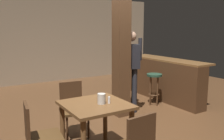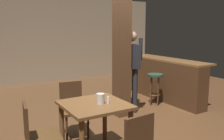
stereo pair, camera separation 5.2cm
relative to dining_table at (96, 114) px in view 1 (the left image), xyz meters
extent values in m
plane|color=#4C301C|center=(0.98, 0.75, -0.63)|extent=(10.80, 10.80, 0.00)
cube|color=gray|center=(0.98, 5.25, 0.77)|extent=(8.00, 0.10, 2.80)
cube|color=#4C301C|center=(1.25, 1.24, 0.77)|extent=(0.28, 0.28, 2.80)
cube|color=brown|center=(0.00, 0.00, 0.13)|extent=(0.84, 0.84, 0.04)
cylinder|color=brown|center=(0.35, 0.35, -0.26)|extent=(0.07, 0.07, 0.74)
cylinder|color=brown|center=(-0.35, 0.35, -0.26)|extent=(0.07, 0.07, 0.74)
cylinder|color=brown|center=(0.35, -0.35, -0.26)|extent=(0.07, 0.07, 0.74)
cube|color=#422816|center=(0.03, -0.97, 0.05)|extent=(0.38, 0.06, 0.45)
cube|color=#4C3319|center=(-0.71, 0.02, -0.18)|extent=(0.47, 0.47, 0.04)
cube|color=#422816|center=(-0.90, 0.04, 0.05)|extent=(0.09, 0.38, 0.45)
cube|color=#4C3319|center=(0.01, 0.76, -0.18)|extent=(0.47, 0.47, 0.04)
cube|color=#422816|center=(0.03, 0.95, 0.05)|extent=(0.38, 0.08, 0.45)
cylinder|color=#422816|center=(0.16, 0.57, -0.40)|extent=(0.04, 0.04, 0.43)
cylinder|color=#422816|center=(-0.18, 0.61, -0.40)|extent=(0.04, 0.04, 0.43)
cylinder|color=#422816|center=(0.20, 0.92, -0.40)|extent=(0.04, 0.04, 0.43)
cylinder|color=#422816|center=(-0.14, 0.96, -0.40)|extent=(0.04, 0.04, 0.43)
cylinder|color=beige|center=(0.06, -0.05, 0.22)|extent=(0.11, 0.11, 0.14)
cylinder|color=silver|center=(0.16, -0.09, 0.20)|extent=(0.03, 0.03, 0.09)
cube|color=black|center=(1.50, 1.27, 0.57)|extent=(0.38, 0.29, 0.50)
sphere|color=#997056|center=(1.50, 1.27, 0.99)|extent=(0.26, 0.26, 0.21)
cylinder|color=#232328|center=(1.58, 1.24, -0.15)|extent=(0.15, 0.15, 0.95)
cylinder|color=#232328|center=(1.43, 1.29, -0.15)|extent=(0.15, 0.15, 0.95)
cylinder|color=black|center=(1.69, 1.21, 0.72)|extent=(0.10, 0.10, 0.46)
cylinder|color=black|center=(1.32, 1.32, 0.72)|extent=(0.10, 0.10, 0.46)
cube|color=brown|center=(2.87, 1.63, 0.38)|extent=(0.56, 2.36, 0.04)
cube|color=#422816|center=(2.77, 1.63, -0.13)|extent=(0.36, 2.36, 0.99)
cylinder|color=#1E3828|center=(2.28, 1.42, 0.09)|extent=(0.35, 0.35, 0.05)
torus|color=#4C301C|center=(2.28, 1.42, -0.38)|extent=(0.25, 0.25, 0.02)
cylinder|color=#4C301C|center=(2.28, 1.53, -0.28)|extent=(0.03, 0.03, 0.69)
cylinder|color=#4C301C|center=(2.28, 1.30, -0.28)|extent=(0.03, 0.03, 0.69)
cylinder|color=#4C301C|center=(2.40, 1.42, -0.28)|extent=(0.03, 0.03, 0.69)
cylinder|color=#4C301C|center=(2.17, 1.42, -0.28)|extent=(0.03, 0.03, 0.69)
camera|label=1|loc=(-1.52, -2.88, 1.16)|focal=40.00mm
camera|label=2|loc=(-1.47, -2.91, 1.16)|focal=40.00mm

